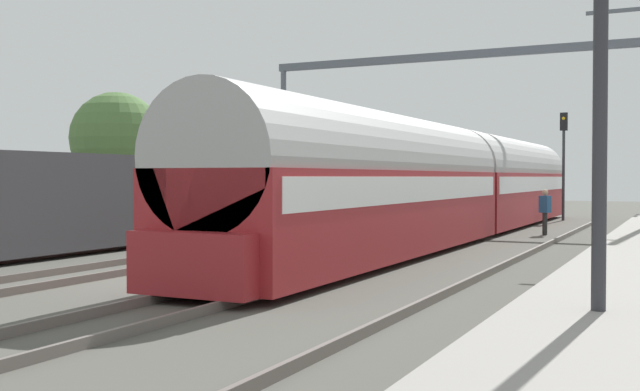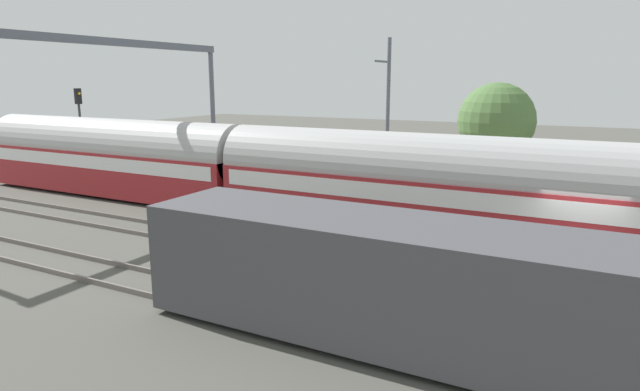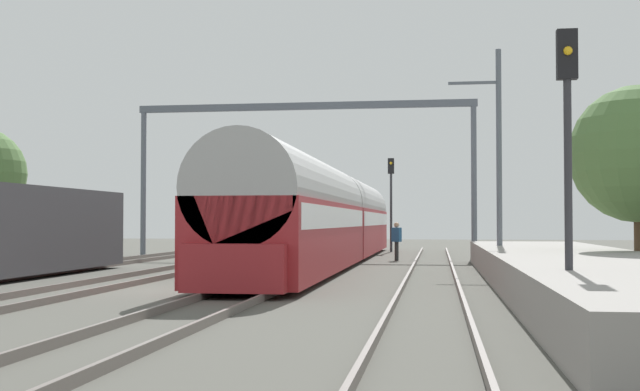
{
  "view_description": "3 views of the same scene",
  "coord_description": "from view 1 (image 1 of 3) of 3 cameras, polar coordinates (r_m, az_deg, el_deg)",
  "views": [
    {
      "loc": [
        9.84,
        -13.04,
        2.2
      ],
      "look_at": [
        2.19,
        2.74,
        1.77
      ],
      "focal_mm": 42.85,
      "sensor_mm": 36.0,
      "label": 1
    },
    {
      "loc": [
        -17.49,
        -0.39,
        5.93
      ],
      "look_at": [
        0.51,
        9.13,
        1.56
      ],
      "focal_mm": 30.34,
      "sensor_mm": 36.0,
      "label": 2
    },
    {
      "loc": [
        6.74,
        -20.09,
        1.76
      ],
      "look_at": [
        1.09,
        18.94,
        3.03
      ],
      "focal_mm": 45.49,
      "sensor_mm": 36.0,
      "label": 3
    }
  ],
  "objects": [
    {
      "name": "ground",
      "position": [
        16.49,
        -11.14,
        -6.3
      ],
      "size": [
        120.0,
        120.0,
        0.0
      ],
      "primitive_type": "plane",
      "color": "#505049"
    },
    {
      "name": "catenary_gantry",
      "position": [
        35.36,
        9.65,
        7.49
      ],
      "size": [
        17.53,
        0.28,
        7.86
      ],
      "color": "slate",
      "rests_on": "ground"
    },
    {
      "name": "track_west",
      "position": [
        17.87,
        -16.78,
        -5.48
      ],
      "size": [
        1.52,
        60.0,
        0.16
      ],
      "color": "slate",
      "rests_on": "ground"
    },
    {
      "name": "passenger_train",
      "position": [
        28.19,
        10.12,
        0.91
      ],
      "size": [
        2.93,
        32.85,
        3.82
      ],
      "color": "maroon",
      "rests_on": "ground"
    },
    {
      "name": "railway_signal_near",
      "position": [
        7.95,
        20.21,
        9.42
      ],
      "size": [
        0.36,
        0.3,
        5.21
      ],
      "color": "#2D2D33",
      "rests_on": "ground"
    },
    {
      "name": "freight_car",
      "position": [
        22.98,
        -19.7,
        -0.5
      ],
      "size": [
        2.8,
        13.0,
        2.7
      ],
      "color": "#47474C",
      "rests_on": "ground"
    },
    {
      "name": "railway_signal_far",
      "position": [
        40.41,
        17.73,
        3.12
      ],
      "size": [
        0.36,
        0.3,
        5.44
      ],
      "color": "#2D2D33",
      "rests_on": "ground"
    },
    {
      "name": "track_far_east",
      "position": [
        13.61,
        11.72,
        -7.6
      ],
      "size": [
        1.52,
        60.0,
        0.16
      ],
      "color": "slate",
      "rests_on": "ground"
    },
    {
      "name": "person_crossing",
      "position": [
        30.06,
        16.45,
        -0.89
      ],
      "size": [
        0.47,
        0.41,
        1.73
      ],
      "rotation": [
        0.0,
        0.0,
        2.61
      ],
      "color": "#292929",
      "rests_on": "ground"
    },
    {
      "name": "track_east",
      "position": [
        15.27,
        -4.53,
        -6.59
      ],
      "size": [
        1.52,
        60.0,
        0.16
      ],
      "color": "slate",
      "rests_on": "ground"
    },
    {
      "name": "tree_west_background",
      "position": [
        37.66,
        -14.93,
        4.14
      ],
      "size": [
        4.39,
        4.39,
        6.24
      ],
      "color": "#4C3826",
      "rests_on": "ground"
    }
  ]
}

